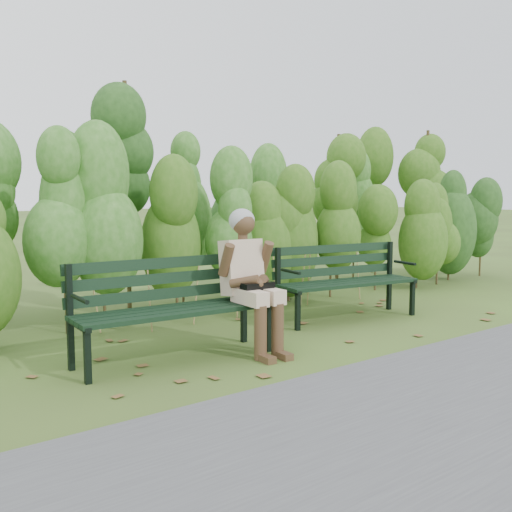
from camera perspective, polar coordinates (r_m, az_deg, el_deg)
ground at (r=5.50m, az=2.26°, el=-8.10°), size 80.00×80.00×0.00m
footpath at (r=4.14m, az=22.82°, el=-13.35°), size 60.00×2.50×0.01m
hedge_band at (r=6.86m, az=-7.79°, el=5.29°), size 11.04×1.67×2.42m
leaf_litter at (r=5.18m, az=2.02°, el=-8.97°), size 5.97×2.19×0.01m
bench_left at (r=4.91m, az=-8.19°, el=-4.17°), size 1.66×0.64×0.82m
bench_right at (r=6.48m, az=8.27°, el=-1.82°), size 1.63×0.74×0.79m
seated_woman at (r=5.05m, az=-0.62°, el=-1.51°), size 0.49×0.72×1.21m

